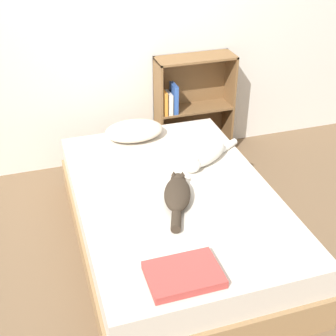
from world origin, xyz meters
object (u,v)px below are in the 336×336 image
Objects in this scene: pillow at (134,131)px; cat_dark at (177,194)px; bed at (174,219)px; cat_light at (205,156)px; bookshelf at (190,105)px.

pillow reaches higher than cat_dark.
cat_dark reaches higher than bed.
cat_light reaches higher than bed.
cat_dark is 1.48m from bookshelf.
bed is 2.11× the size of bookshelf.
pillow is 0.77m from bookshelf.
cat_light is at bearing 40.77° from bed.
bed is 0.90m from pillow.
pillow is at bearing 23.84° from cat_dark.
bed is 4.25× the size of pillow.
bed is 1.41m from bookshelf.
pillow is 0.49× the size of bookshelf.
bookshelf is (0.65, 0.42, -0.04)m from pillow.
cat_dark is at bearing -98.62° from bed.
cat_dark is at bearing 17.59° from cat_light.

